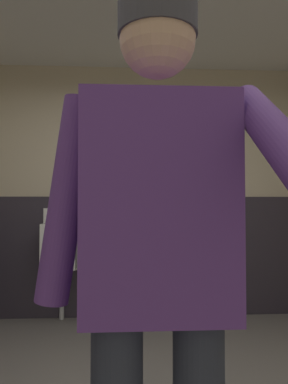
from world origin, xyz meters
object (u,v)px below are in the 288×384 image
urinal_middle (134,244)px  soap_dispenser (146,180)px  urinal_left (61,245)px  person (158,267)px

urinal_middle → soap_dispenser: soap_dispenser is taller
urinal_left → soap_dispenser: (0.88, 0.12, 0.68)m
urinal_middle → soap_dispenser: (0.13, 0.12, 0.68)m
urinal_left → person: 2.87m
urinal_left → person: person is taller
urinal_middle → person: person is taller
urinal_left → person: (0.73, -2.76, 0.25)m
urinal_middle → person: bearing=-90.4°
urinal_left → person: size_ratio=0.71×
urinal_left → urinal_middle: 0.75m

